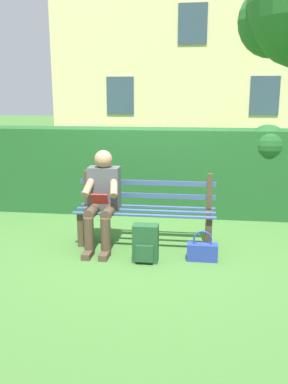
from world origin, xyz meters
The scene contains 7 objects.
ground centered at (0.00, 0.00, 0.00)m, with size 60.00×60.00×0.00m, color #3D6B2D.
park_bench centered at (0.00, -0.06, 0.43)m, with size 1.72×0.45×0.89m.
person_seated centered at (0.51, 0.10, 0.63)m, with size 0.44×0.73×1.18m.
hedge_backdrop centered at (0.10, -1.50, 0.69)m, with size 5.88×0.70×1.41m.
building_facade centered at (-0.37, -10.32, 3.18)m, with size 9.19×3.05×6.36m.
backpack centered at (-0.07, 0.51, 0.21)m, with size 0.28×0.24×0.43m.
handbag centered at (-0.71, 0.40, 0.11)m, with size 0.35×0.14×0.35m.
Camera 1 is at (-0.61, 4.85, 1.85)m, focal length 38.70 mm.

